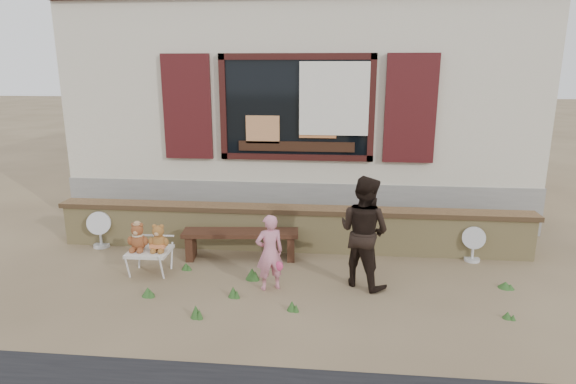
# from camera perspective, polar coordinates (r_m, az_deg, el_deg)

# --- Properties ---
(ground) EXTENTS (80.00, 80.00, 0.00)m
(ground) POSITION_cam_1_polar(r_m,az_deg,el_deg) (6.46, -0.54, -9.96)
(ground) COLOR brown
(ground) RESTS_ON ground
(shopfront) EXTENTS (8.04, 5.13, 4.00)m
(shopfront) POSITION_cam_1_polar(r_m,az_deg,el_deg) (10.38, 2.19, 10.74)
(shopfront) COLOR #BFB59A
(shopfront) RESTS_ON ground
(brick_wall) EXTENTS (7.10, 0.36, 0.67)m
(brick_wall) POSITION_cam_1_polar(r_m,az_deg,el_deg) (7.26, 0.32, -4.25)
(brick_wall) COLOR tan
(brick_wall) RESTS_ON ground
(bench) EXTENTS (1.67, 0.50, 0.42)m
(bench) POSITION_cam_1_polar(r_m,az_deg,el_deg) (6.95, -5.63, -5.50)
(bench) COLOR #341D12
(bench) RESTS_ON ground
(folding_chair) EXTENTS (0.55, 0.49, 0.33)m
(folding_chair) POSITION_cam_1_polar(r_m,az_deg,el_deg) (6.70, -16.08, -6.87)
(folding_chair) COLOR beige
(folding_chair) RESTS_ON ground
(teddy_bear_left) EXTENTS (0.29, 0.25, 0.38)m
(teddy_bear_left) POSITION_cam_1_polar(r_m,az_deg,el_deg) (6.67, -17.35, -5.01)
(teddy_bear_left) COLOR brown
(teddy_bear_left) RESTS_ON folding_chair
(teddy_bear_right) EXTENTS (0.28, 0.24, 0.37)m
(teddy_bear_right) POSITION_cam_1_polar(r_m,az_deg,el_deg) (6.58, -15.07, -5.18)
(teddy_bear_right) COLOR brown
(teddy_bear_right) RESTS_ON folding_chair
(child) EXTENTS (0.41, 0.35, 0.96)m
(child) POSITION_cam_1_polar(r_m,az_deg,el_deg) (5.94, -2.20, -7.17)
(child) COLOR pink
(child) RESTS_ON ground
(adult) EXTENTS (0.87, 0.83, 1.41)m
(adult) POSITION_cam_1_polar(r_m,az_deg,el_deg) (6.05, 8.98, -4.65)
(adult) COLOR black
(adult) RESTS_ON ground
(fan_left) EXTENTS (0.37, 0.24, 0.57)m
(fan_left) POSITION_cam_1_polar(r_m,az_deg,el_deg) (7.91, -21.40, -4.12)
(fan_left) COLOR silver
(fan_left) RESTS_ON ground
(fan_right) EXTENTS (0.33, 0.22, 0.52)m
(fan_right) POSITION_cam_1_polar(r_m,az_deg,el_deg) (7.34, 21.12, -5.73)
(fan_right) COLOR silver
(fan_right) RESTS_ON ground
(grass_tufts) EXTENTS (4.54, 1.40, 0.15)m
(grass_tufts) POSITION_cam_1_polar(r_m,az_deg,el_deg) (6.01, -1.64, -11.26)
(grass_tufts) COLOR #2E5723
(grass_tufts) RESTS_ON ground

